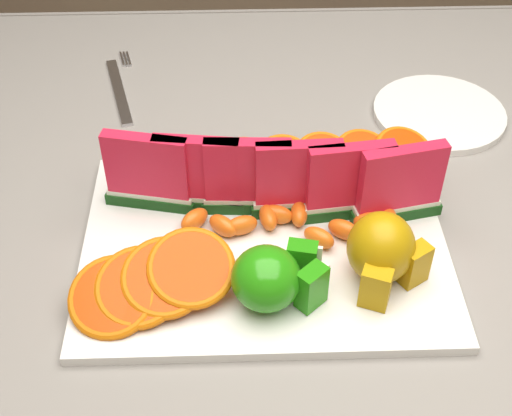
{
  "coord_description": "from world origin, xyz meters",
  "views": [
    {
      "loc": [
        -0.07,
        -0.6,
        1.33
      ],
      "look_at": [
        -0.05,
        -0.04,
        0.81
      ],
      "focal_mm": 50.0,
      "sensor_mm": 36.0,
      "label": 1
    }
  ],
  "objects_px": {
    "platter": "(265,245)",
    "fork": "(120,88)",
    "apple_cluster": "(273,278)",
    "pear_cluster": "(383,251)",
    "side_plate": "(439,113)"
  },
  "relations": [
    {
      "from": "platter",
      "to": "fork",
      "type": "xyz_separation_m",
      "value": [
        -0.2,
        0.33,
        -0.0
      ]
    },
    {
      "from": "apple_cluster",
      "to": "pear_cluster",
      "type": "distance_m",
      "value": 0.12
    },
    {
      "from": "pear_cluster",
      "to": "side_plate",
      "type": "bearing_deg",
      "value": 66.23
    },
    {
      "from": "platter",
      "to": "fork",
      "type": "bearing_deg",
      "value": 120.98
    },
    {
      "from": "fork",
      "to": "apple_cluster",
      "type": "bearing_deg",
      "value": -63.85
    },
    {
      "from": "platter",
      "to": "apple_cluster",
      "type": "distance_m",
      "value": 0.09
    },
    {
      "from": "pear_cluster",
      "to": "side_plate",
      "type": "distance_m",
      "value": 0.33
    },
    {
      "from": "apple_cluster",
      "to": "side_plate",
      "type": "xyz_separation_m",
      "value": [
        0.25,
        0.33,
        -0.04
      ]
    },
    {
      "from": "apple_cluster",
      "to": "pear_cluster",
      "type": "xyz_separation_m",
      "value": [
        0.11,
        0.03,
        0.01
      ]
    },
    {
      "from": "platter",
      "to": "side_plate",
      "type": "relative_size",
      "value": 1.86
    },
    {
      "from": "platter",
      "to": "apple_cluster",
      "type": "height_order",
      "value": "apple_cluster"
    },
    {
      "from": "pear_cluster",
      "to": "side_plate",
      "type": "xyz_separation_m",
      "value": [
        0.13,
        0.3,
        -0.05
      ]
    },
    {
      "from": "apple_cluster",
      "to": "side_plate",
      "type": "distance_m",
      "value": 0.41
    },
    {
      "from": "pear_cluster",
      "to": "fork",
      "type": "relative_size",
      "value": 0.47
    },
    {
      "from": "side_plate",
      "to": "fork",
      "type": "xyz_separation_m",
      "value": [
        -0.45,
        0.08,
        -0.0
      ]
    }
  ]
}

